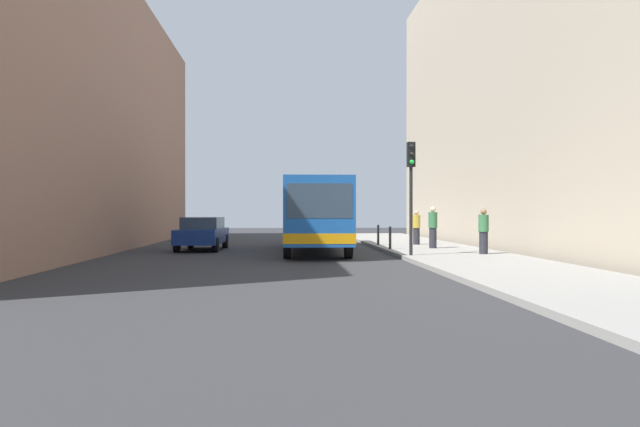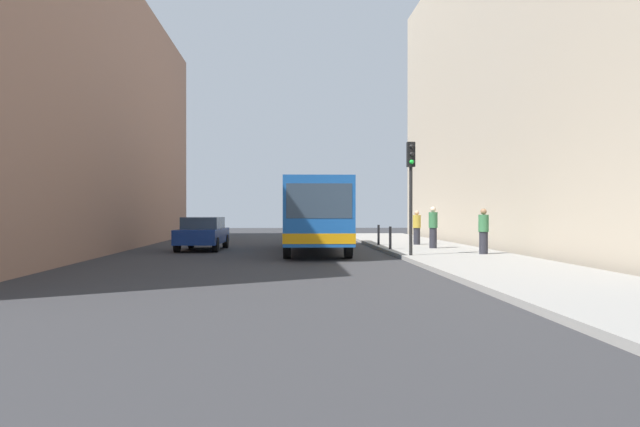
% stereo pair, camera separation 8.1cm
% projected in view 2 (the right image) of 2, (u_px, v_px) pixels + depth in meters
% --- Properties ---
extents(ground_plane, '(80.00, 80.00, 0.00)m').
position_uv_depth(ground_plane, '(311.00, 256.00, 23.26)').
color(ground_plane, '#2D2D30').
extents(sidewalk, '(4.40, 40.00, 0.15)m').
position_uv_depth(sidewalk, '(447.00, 254.00, 23.59)').
color(sidewalk, gray).
rests_on(sidewalk, ground).
extents(building_left, '(7.00, 32.00, 12.37)m').
position_uv_depth(building_left, '(48.00, 111.00, 26.53)').
color(building_left, '#936B56').
rests_on(building_left, ground).
extents(building_right, '(7.00, 32.00, 15.76)m').
position_uv_depth(building_right, '(552.00, 80.00, 27.93)').
color(building_right, '#B2A38C').
rests_on(building_right, ground).
extents(bus, '(2.80, 11.08, 3.00)m').
position_uv_depth(bus, '(315.00, 212.00, 26.06)').
color(bus, '#19519E').
rests_on(bus, ground).
extents(car_beside_bus, '(2.02, 4.48, 1.48)m').
position_uv_depth(car_beside_bus, '(203.00, 233.00, 26.95)').
color(car_beside_bus, navy).
rests_on(car_beside_bus, ground).
extents(car_behind_bus, '(1.93, 4.43, 1.48)m').
position_uv_depth(car_behind_bus, '(319.00, 228.00, 35.26)').
color(car_behind_bus, silver).
rests_on(car_behind_bus, ground).
extents(traffic_light, '(0.28, 0.33, 4.10)m').
position_uv_depth(traffic_light, '(411.00, 176.00, 21.62)').
color(traffic_light, black).
rests_on(traffic_light, sidewalk).
extents(bollard_near, '(0.11, 0.11, 0.95)m').
position_uv_depth(bollard_near, '(390.00, 238.00, 25.25)').
color(bollard_near, black).
rests_on(bollard_near, sidewalk).
extents(bollard_mid, '(0.11, 0.11, 0.95)m').
position_uv_depth(bollard_mid, '(379.00, 235.00, 28.36)').
color(bollard_mid, black).
rests_on(bollard_mid, sidewalk).
extents(pedestrian_near_signal, '(0.38, 0.38, 1.70)m').
position_uv_depth(pedestrian_near_signal, '(484.00, 231.00, 22.27)').
color(pedestrian_near_signal, '#26262D').
rests_on(pedestrian_near_signal, sidewalk).
extents(pedestrian_mid_sidewalk, '(0.38, 0.38, 1.80)m').
position_uv_depth(pedestrian_mid_sidewalk, '(433.00, 227.00, 25.84)').
color(pedestrian_mid_sidewalk, '#26262D').
rests_on(pedestrian_mid_sidewalk, sidewalk).
extents(pedestrian_far_sidewalk, '(0.38, 0.38, 1.63)m').
position_uv_depth(pedestrian_far_sidewalk, '(417.00, 228.00, 28.66)').
color(pedestrian_far_sidewalk, '#26262D').
rests_on(pedestrian_far_sidewalk, sidewalk).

